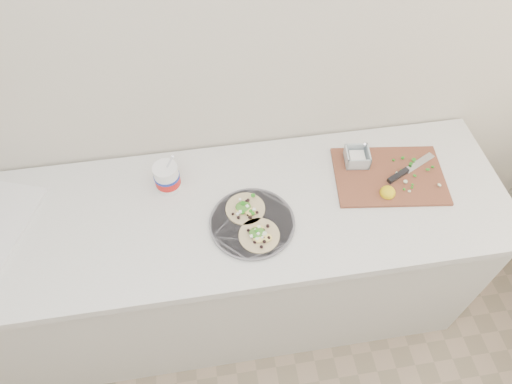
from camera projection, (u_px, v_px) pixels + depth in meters
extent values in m
cube|color=beige|center=(171.00, 75.00, 1.57)|extent=(3.50, 0.05, 2.60)
cube|color=silver|center=(202.00, 269.00, 2.09)|extent=(2.40, 0.62, 0.86)
cube|color=silver|center=(192.00, 218.00, 1.71)|extent=(2.44, 0.66, 0.04)
cylinder|color=#59575E|center=(252.00, 223.00, 1.67)|extent=(0.30, 0.30, 0.01)
cylinder|color=#59575E|center=(252.00, 222.00, 1.66)|extent=(0.31, 0.31, 0.00)
cylinder|color=white|center=(167.00, 177.00, 1.73)|extent=(0.09, 0.09, 0.12)
cylinder|color=red|center=(167.00, 179.00, 1.74)|extent=(0.10, 0.10, 0.04)
cylinder|color=#192D99|center=(167.00, 176.00, 1.73)|extent=(0.10, 0.10, 0.01)
cube|color=brown|center=(389.00, 176.00, 1.81)|extent=(0.46, 0.35, 0.01)
cube|color=white|center=(357.00, 158.00, 1.83)|extent=(0.06, 0.06, 0.03)
ellipsoid|color=yellow|center=(388.00, 191.00, 1.73)|extent=(0.06, 0.06, 0.05)
cube|color=silver|center=(419.00, 163.00, 1.83)|extent=(0.15, 0.10, 0.00)
cube|color=black|center=(398.00, 176.00, 1.79)|extent=(0.10, 0.06, 0.02)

